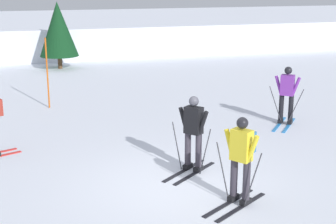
% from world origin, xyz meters
% --- Properties ---
extents(ground_plane, '(120.00, 120.00, 0.00)m').
position_xyz_m(ground_plane, '(0.00, 0.00, 0.00)').
color(ground_plane, silver).
extents(far_snow_ridge, '(80.00, 7.18, 1.66)m').
position_xyz_m(far_snow_ridge, '(0.00, 20.15, 0.83)').
color(far_snow_ridge, silver).
rests_on(far_snow_ridge, ground).
extents(skier_yellow, '(1.55, 1.17, 1.71)m').
position_xyz_m(skier_yellow, '(0.85, -1.11, 0.96)').
color(skier_yellow, black).
rests_on(skier_yellow, ground).
extents(skier_purple, '(1.32, 1.45, 1.71)m').
position_xyz_m(skier_purple, '(4.38, 3.44, 0.92)').
color(skier_purple, '#237AC6').
rests_on(skier_purple, ground).
extents(skier_black, '(1.48, 1.29, 1.71)m').
position_xyz_m(skier_black, '(0.53, 0.72, 0.92)').
color(skier_black, black).
rests_on(skier_black, ground).
extents(trail_marker_pole, '(0.05, 0.05, 2.32)m').
position_xyz_m(trail_marker_pole, '(-2.18, 7.39, 1.16)').
color(trail_marker_pole, '#C65614').
rests_on(trail_marker_pole, ground).
extents(conifer_far_left, '(1.81, 1.81, 3.13)m').
position_xyz_m(conifer_far_left, '(-1.18, 14.86, 1.86)').
color(conifer_far_left, '#513823').
rests_on(conifer_far_left, ground).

